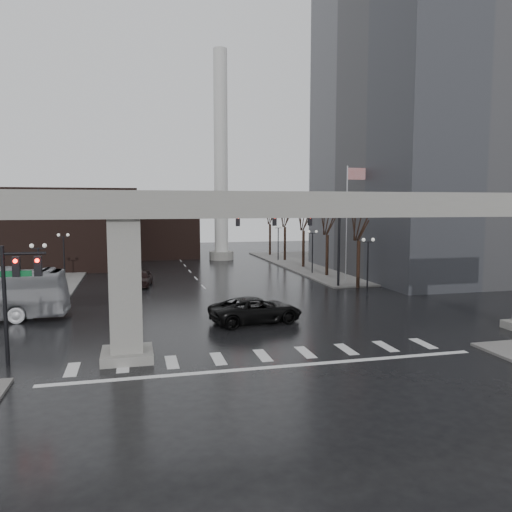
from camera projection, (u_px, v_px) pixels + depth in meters
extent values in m
plane|color=black|center=(258.00, 350.00, 27.52)|extent=(160.00, 160.00, 0.00)
cube|color=slate|center=(378.00, 263.00, 68.48)|extent=(28.00, 36.00, 0.15)
cube|color=gray|center=(258.00, 205.00, 26.71)|extent=(48.00, 2.20, 1.40)
cube|color=gray|center=(126.00, 290.00, 25.49)|extent=(1.60, 1.60, 7.30)
cube|color=gray|center=(127.00, 355.00, 25.83)|extent=(2.60, 2.60, 0.50)
cube|color=slate|center=(439.00, 91.00, 57.17)|extent=(22.00, 26.00, 42.00)
cube|color=black|center=(74.00, 228.00, 64.25)|extent=(16.00, 14.00, 10.00)
cube|color=black|center=(164.00, 231.00, 76.87)|extent=(10.00, 10.00, 8.00)
cylinder|color=beige|center=(221.00, 156.00, 71.86)|extent=(2.00, 2.00, 30.00)
cylinder|color=gray|center=(222.00, 255.00, 73.32)|extent=(3.60, 3.60, 1.20)
cylinder|color=black|center=(339.00, 246.00, 48.33)|extent=(0.24, 0.24, 8.00)
cylinder|color=black|center=(280.00, 213.00, 46.57)|extent=(12.00, 0.18, 0.18)
cube|color=black|center=(310.00, 220.00, 47.35)|extent=(0.35, 0.30, 1.00)
cube|color=black|center=(275.00, 220.00, 46.52)|extent=(0.35, 0.30, 1.00)
cube|color=black|center=(238.00, 221.00, 45.68)|extent=(0.35, 0.30, 1.00)
sphere|color=#FF0C05|center=(311.00, 217.00, 47.15)|extent=(0.20, 0.20, 0.20)
cube|color=#0C5A2B|center=(325.00, 215.00, 47.66)|extent=(1.80, 0.05, 0.35)
cube|color=#0C5A2B|center=(259.00, 216.00, 46.11)|extent=(1.80, 0.05, 0.35)
cylinder|color=black|center=(5.00, 306.00, 24.65)|extent=(0.20, 0.20, 6.00)
cylinder|color=black|center=(24.00, 253.00, 24.63)|extent=(2.00, 0.14, 0.14)
cube|color=black|center=(16.00, 267.00, 24.60)|extent=(0.35, 0.30, 1.00)
cube|color=black|center=(38.00, 266.00, 24.84)|extent=(0.35, 0.30, 1.00)
cube|color=#0C5A2B|center=(14.00, 274.00, 24.61)|extent=(1.60, 0.05, 0.30)
cylinder|color=silver|center=(347.00, 224.00, 51.74)|extent=(0.12, 0.12, 12.00)
cube|color=#A91912|center=(356.00, 174.00, 51.45)|extent=(2.00, 0.03, 1.20)
cylinder|color=black|center=(368.00, 269.00, 44.02)|extent=(0.14, 0.14, 4.80)
cube|color=black|center=(368.00, 242.00, 43.78)|extent=(0.90, 0.06, 0.06)
sphere|color=silver|center=(364.00, 240.00, 43.65)|extent=(0.32, 0.32, 0.32)
sphere|color=silver|center=(373.00, 240.00, 43.87)|extent=(0.32, 0.32, 0.32)
cylinder|color=black|center=(312.00, 254.00, 57.54)|extent=(0.14, 0.14, 4.80)
cube|color=black|center=(313.00, 233.00, 57.30)|extent=(0.90, 0.06, 0.06)
sphere|color=silver|center=(309.00, 232.00, 57.17)|extent=(0.32, 0.32, 0.32)
sphere|color=silver|center=(316.00, 232.00, 57.39)|extent=(0.32, 0.32, 0.32)
cylinder|color=black|center=(278.00, 244.00, 71.06)|extent=(0.14, 0.14, 4.80)
cube|color=black|center=(278.00, 228.00, 70.82)|extent=(0.90, 0.06, 0.06)
sphere|color=silver|center=(275.00, 227.00, 70.70)|extent=(0.32, 0.32, 0.32)
sphere|color=silver|center=(281.00, 226.00, 70.91)|extent=(0.32, 0.32, 0.32)
cylinder|color=black|center=(40.00, 279.00, 37.59)|extent=(0.14, 0.14, 4.80)
cube|color=black|center=(38.00, 248.00, 37.35)|extent=(0.90, 0.06, 0.06)
sphere|color=silver|center=(32.00, 246.00, 37.22)|extent=(0.32, 0.32, 0.32)
sphere|color=silver|center=(44.00, 246.00, 37.43)|extent=(0.32, 0.32, 0.32)
cylinder|color=black|center=(64.00, 260.00, 51.11)|extent=(0.14, 0.14, 4.80)
cube|color=black|center=(63.00, 237.00, 50.87)|extent=(0.90, 0.06, 0.06)
sphere|color=silver|center=(58.00, 235.00, 50.74)|extent=(0.32, 0.32, 0.32)
sphere|color=silver|center=(68.00, 235.00, 50.96)|extent=(0.32, 0.32, 0.32)
cylinder|color=black|center=(78.00, 248.00, 64.63)|extent=(0.14, 0.14, 4.80)
cube|color=black|center=(78.00, 230.00, 64.39)|extent=(0.90, 0.06, 0.06)
sphere|color=silver|center=(74.00, 229.00, 64.26)|extent=(0.32, 0.32, 0.32)
sphere|color=silver|center=(81.00, 229.00, 64.48)|extent=(0.32, 0.32, 0.32)
cylinder|color=black|center=(358.00, 264.00, 48.13)|extent=(0.34, 0.34, 4.55)
cylinder|color=black|center=(359.00, 226.00, 47.75)|extent=(0.12, 1.52, 2.98)
cylinder|color=black|center=(363.00, 228.00, 48.14)|extent=(0.83, 1.14, 2.51)
cylinder|color=black|center=(327.00, 256.00, 55.86)|extent=(0.34, 0.34, 4.66)
cylinder|color=black|center=(328.00, 222.00, 55.47)|extent=(0.12, 1.55, 3.05)
cylinder|color=black|center=(331.00, 224.00, 55.85)|extent=(0.85, 1.16, 2.57)
cylinder|color=black|center=(303.00, 249.00, 63.58)|extent=(0.34, 0.34, 4.76)
cylinder|color=black|center=(304.00, 218.00, 63.18)|extent=(0.12, 1.59, 3.11)
cylinder|color=black|center=(307.00, 220.00, 63.56)|extent=(0.86, 1.18, 2.62)
cylinder|color=black|center=(285.00, 244.00, 71.30)|extent=(0.34, 0.34, 4.87)
cylinder|color=black|center=(285.00, 216.00, 70.89)|extent=(0.12, 1.62, 3.18)
cylinder|color=black|center=(288.00, 218.00, 71.28)|extent=(0.88, 1.20, 2.68)
cylinder|color=black|center=(270.00, 240.00, 79.02)|extent=(0.34, 0.34, 4.97)
cylinder|color=black|center=(270.00, 214.00, 78.60)|extent=(0.12, 1.65, 3.25)
cylinder|color=black|center=(273.00, 216.00, 78.99)|extent=(0.89, 1.23, 2.74)
imported|color=black|center=(256.00, 310.00, 33.90)|extent=(6.73, 3.89, 1.77)
imported|color=black|center=(141.00, 278.00, 49.19)|extent=(2.55, 4.86, 1.58)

